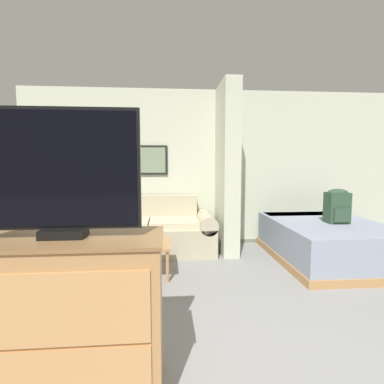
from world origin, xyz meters
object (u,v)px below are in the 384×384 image
(couch, at_px, (150,232))
(tv_dresser, at_px, (68,319))
(coffee_table, at_px, (138,247))
(backpack, at_px, (337,205))
(table_lamp, at_px, (77,197))
(tv, at_px, (61,173))
(bed, at_px, (327,240))

(couch, height_order, tv_dresser, tv_dresser)
(coffee_table, distance_m, backpack, 2.79)
(coffee_table, xyz_separation_m, backpack, (2.74, 0.33, 0.44))
(table_lamp, distance_m, tv_dresser, 3.09)
(tv, bearing_deg, couch, 83.87)
(tv, height_order, backpack, tv)
(coffee_table, xyz_separation_m, tv_dresser, (-0.23, -1.93, 0.13))
(couch, relative_size, coffee_table, 2.57)
(tv_dresser, bearing_deg, backpack, 37.19)
(tv, distance_m, backpack, 3.76)
(tv_dresser, distance_m, backpack, 3.74)
(couch, bearing_deg, coffee_table, -94.90)
(couch, distance_m, table_lamp, 1.24)
(bed, bearing_deg, table_lamp, 170.03)
(coffee_table, distance_m, table_lamp, 1.54)
(coffee_table, bearing_deg, table_lamp, 134.56)
(tv, xyz_separation_m, bed, (2.87, 2.32, -1.06))
(table_lamp, xyz_separation_m, bed, (3.66, -0.64, -0.59))
(couch, height_order, backpack, backpack)
(bed, distance_m, backpack, 0.53)
(table_lamp, xyz_separation_m, backpack, (3.76, -0.71, -0.07))
(backpack, bearing_deg, tv_dresser, -142.81)
(couch, bearing_deg, bed, -12.79)
(tv, bearing_deg, backpack, 37.18)
(coffee_table, bearing_deg, backpack, 6.77)
(tv_dresser, bearing_deg, tv, 90.00)
(tv, relative_size, bed, 0.45)
(tv, height_order, bed, tv)
(coffee_table, height_order, backpack, backpack)
(tv, bearing_deg, table_lamp, 104.99)
(bed, bearing_deg, backpack, -35.20)
(couch, relative_size, backpack, 4.22)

